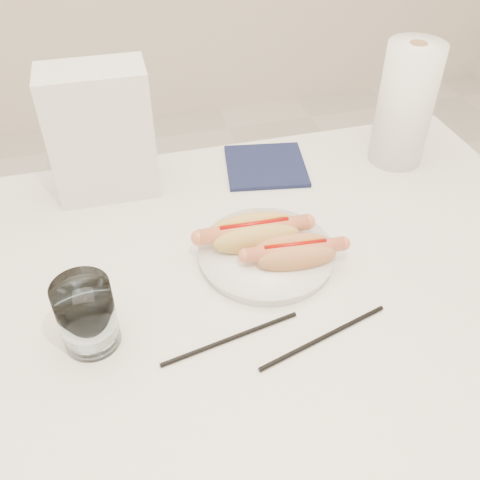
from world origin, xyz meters
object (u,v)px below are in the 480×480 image
object	(u,v)px
table	(231,306)
water_glass	(87,315)
napkin_box	(101,133)
paper_towel_roll	(405,105)
hotdog_left	(254,233)
plate	(266,255)
hotdog_right	(295,253)

from	to	relation	value
table	water_glass	distance (m)	0.25
napkin_box	paper_towel_roll	distance (m)	0.58
water_glass	hotdog_left	bearing A→B (deg)	23.73
plate	napkin_box	distance (m)	0.37
table	plate	world-z (taller)	plate
plate	napkin_box	xyz separation A→B (m)	(-0.23, 0.27, 0.11)
water_glass	napkin_box	distance (m)	0.38
hotdog_right	napkin_box	bearing A→B (deg)	135.85
hotdog_left	napkin_box	world-z (taller)	napkin_box
water_glass	napkin_box	size ratio (longest dim) A/B	0.45
plate	hotdog_left	distance (m)	0.04
napkin_box	paper_towel_roll	world-z (taller)	same
table	water_glass	size ratio (longest dim) A/B	11.06
plate	napkin_box	size ratio (longest dim) A/B	0.89
hotdog_left	water_glass	size ratio (longest dim) A/B	1.67
hotdog_left	hotdog_right	bearing A→B (deg)	-47.38
table	hotdog_right	world-z (taller)	hotdog_right
water_glass	paper_towel_roll	distance (m)	0.71
table	water_glass	xyz separation A→B (m)	(-0.22, -0.06, 0.11)
hotdog_left	hotdog_right	world-z (taller)	hotdog_left
table	plate	size ratio (longest dim) A/B	5.59
table	paper_towel_roll	xyz separation A→B (m)	(0.42, 0.26, 0.18)
plate	water_glass	size ratio (longest dim) A/B	1.98
plate	table	bearing A→B (deg)	-155.46
plate	hotdog_right	world-z (taller)	hotdog_right
table	water_glass	world-z (taller)	water_glass
table	hotdog_left	size ratio (longest dim) A/B	6.62
hotdog_left	paper_towel_roll	world-z (taller)	paper_towel_roll
hotdog_left	napkin_box	bearing A→B (deg)	133.46
napkin_box	paper_towel_roll	size ratio (longest dim) A/B	1.00
table	hotdog_left	distance (m)	0.13
hotdog_left	napkin_box	distance (m)	0.34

